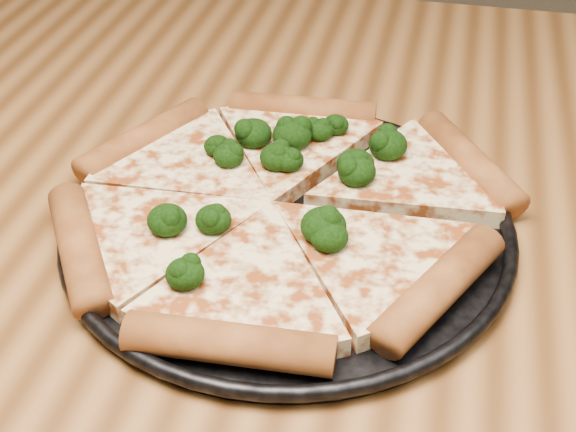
# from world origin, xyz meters

# --- Properties ---
(dining_table) EXTENTS (1.20, 0.90, 0.75)m
(dining_table) POSITION_xyz_m (0.00, 0.00, 0.66)
(dining_table) COLOR brown
(dining_table) RESTS_ON ground
(pizza_pan) EXTENTS (0.34, 0.34, 0.02)m
(pizza_pan) POSITION_xyz_m (-0.02, -0.02, 0.76)
(pizza_pan) COLOR black
(pizza_pan) RESTS_ON dining_table
(pizza) EXTENTS (0.36, 0.32, 0.03)m
(pizza) POSITION_xyz_m (-0.03, -0.01, 0.77)
(pizza) COLOR #FEDE9B
(pizza) RESTS_ON pizza_pan
(broccoli_florets) EXTENTS (0.17, 0.23, 0.02)m
(broccoli_florets) POSITION_xyz_m (-0.02, 0.01, 0.78)
(broccoli_florets) COLOR black
(broccoli_florets) RESTS_ON pizza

